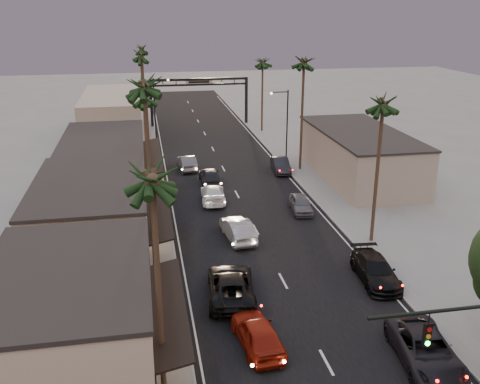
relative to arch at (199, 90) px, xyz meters
name	(u,v)px	position (x,y,z in m)	size (l,w,h in m)	color
ground	(232,185)	(0.00, -30.00, -5.53)	(200.00, 200.00, 0.00)	slate
road	(225,171)	(0.00, -25.00, -5.53)	(14.00, 120.00, 0.02)	black
sidewalk_left	(140,158)	(-9.50, -18.00, -5.47)	(5.00, 92.00, 0.12)	slate
sidewalk_right	(289,151)	(9.50, -18.00, -5.47)	(5.00, 92.00, 0.12)	slate
storefront_near	(72,322)	(-13.00, -58.00, -2.78)	(8.00, 12.00, 5.50)	#BAA98E
storefront_mid	(92,219)	(-13.00, -44.00, -2.78)	(8.00, 14.00, 5.50)	gray
storefront_far	(104,163)	(-13.00, -28.00, -3.03)	(8.00, 16.00, 5.00)	#BAA98E
storefront_dist	(113,115)	(-13.00, -5.00, -2.53)	(8.00, 20.00, 6.00)	gray
building_right	(359,156)	(14.00, -30.00, -3.03)	(8.00, 18.00, 5.00)	gray
arch	(199,90)	(0.00, 0.00, 0.00)	(15.20, 0.40, 7.27)	black
streetlight_right	(285,123)	(6.92, -25.00, -0.20)	(2.13, 0.30, 9.00)	black
streetlight_left	(157,106)	(-6.92, -12.00, -0.20)	(2.13, 0.30, 9.00)	black
palm_la	(152,171)	(-8.60, -61.00, 5.91)	(3.20, 3.20, 13.20)	#38281C
palm_lb	(144,82)	(-8.60, -48.00, 7.85)	(3.20, 3.20, 15.20)	#38281C
palm_lc	(144,93)	(-8.60, -34.00, 4.94)	(3.20, 3.20, 12.20)	#38281C
palm_ld	(141,53)	(-8.60, -15.00, 6.88)	(3.20, 3.20, 14.20)	#38281C
palm_ra	(384,99)	(8.60, -46.00, 5.91)	(3.20, 3.20, 13.20)	#38281C
palm_rb	(304,59)	(8.60, -26.00, 6.88)	(3.20, 3.20, 14.20)	#38281C
palm_rc	(263,60)	(8.60, -6.00, 4.94)	(3.20, 3.20, 12.20)	#38281C
palm_far	(142,47)	(-8.30, 8.00, 5.91)	(3.20, 3.20, 13.20)	#38281C
oncoming_red	(258,333)	(-3.32, -57.95, -4.68)	(2.03, 5.04, 1.72)	maroon
oncoming_pickup	(231,285)	(-3.88, -52.45, -4.66)	(2.91, 6.31, 1.75)	black
oncoming_silver	(238,229)	(-1.82, -43.56, -4.67)	(1.82, 5.22, 1.72)	gray
oncoming_white	(213,194)	(-2.62, -34.51, -4.74)	(2.21, 5.44, 1.58)	white
oncoming_dgrey	(210,176)	(-2.21, -29.01, -4.68)	(2.01, 5.00, 1.70)	black
oncoming_grey_far	(187,163)	(-4.11, -23.51, -4.72)	(1.71, 4.91, 1.62)	#555459
curbside_near	(425,349)	(5.07, -60.96, -4.69)	(2.80, 6.07, 1.69)	black
curbside_black	(375,270)	(6.20, -52.12, -4.71)	(2.30, 5.66, 1.64)	black
curbside_grey	(301,204)	(4.91, -38.63, -4.79)	(1.75, 4.35, 1.48)	#56575C
curbside_far	(281,165)	(6.20, -26.38, -4.73)	(1.69, 4.86, 1.60)	black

